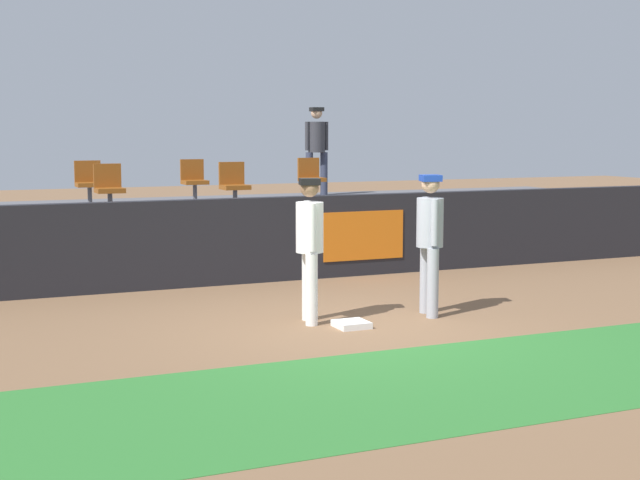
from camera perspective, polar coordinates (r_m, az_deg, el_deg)
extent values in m
plane|color=brown|center=(11.38, 2.30, -5.56)|extent=(60.00, 60.00, 0.00)
cube|color=#2D722D|center=(9.17, 9.48, -8.70)|extent=(18.00, 2.80, 0.01)
cube|color=white|center=(11.38, 2.01, -5.36)|extent=(0.40, 0.40, 0.08)
cylinder|color=white|center=(11.74, -0.77, -2.89)|extent=(0.16, 0.16, 0.92)
cylinder|color=white|center=(11.42, -0.54, -3.18)|extent=(0.16, 0.16, 0.92)
cylinder|color=white|center=(11.47, -0.66, 0.81)|extent=(0.43, 0.43, 0.65)
sphere|color=#8C6647|center=(11.43, -0.67, 3.33)|extent=(0.24, 0.24, 0.24)
cube|color=black|center=(11.42, -0.67, 3.72)|extent=(0.31, 0.31, 0.08)
cylinder|color=white|center=(11.68, -0.81, 1.02)|extent=(0.09, 0.09, 0.60)
cylinder|color=white|center=(11.26, -0.51, 0.80)|extent=(0.09, 0.09, 0.60)
ellipsoid|color=brown|center=(11.72, -0.30, -0.24)|extent=(0.17, 0.22, 0.28)
cylinder|color=#9EA3AD|center=(12.29, 6.71, -2.48)|extent=(0.16, 0.16, 0.93)
cylinder|color=#9EA3AD|center=(11.97, 7.15, -2.73)|extent=(0.16, 0.16, 0.93)
cylinder|color=#9EA3AD|center=(12.03, 6.98, 1.11)|extent=(0.43, 0.43, 0.65)
sphere|color=tan|center=(11.99, 7.02, 3.54)|extent=(0.24, 0.24, 0.24)
cube|color=#193899|center=(11.98, 7.02, 3.91)|extent=(0.31, 0.31, 0.08)
cylinder|color=#9EA3AD|center=(12.23, 6.70, 1.31)|extent=(0.09, 0.09, 0.61)
cylinder|color=#9EA3AD|center=(11.82, 7.28, 1.11)|extent=(0.09, 0.09, 0.61)
cube|color=black|center=(14.71, -4.08, 0.00)|extent=(18.00, 0.24, 1.39)
cube|color=orange|center=(15.32, 2.79, 0.28)|extent=(1.50, 0.02, 0.83)
cube|color=#59595E|center=(17.15, -6.92, 0.43)|extent=(18.00, 4.80, 1.08)
cylinder|color=#4C4C51|center=(18.44, -0.51, 3.23)|extent=(0.08, 0.08, 0.40)
cube|color=#8C4714|center=(18.43, -0.51, 3.85)|extent=(0.46, 0.44, 0.08)
cube|color=#8C4714|center=(18.59, -0.74, 4.62)|extent=(0.46, 0.06, 0.40)
cylinder|color=#4C4C51|center=(17.63, -7.93, 3.00)|extent=(0.08, 0.08, 0.40)
cube|color=#8C4714|center=(17.61, -7.94, 3.65)|extent=(0.46, 0.44, 0.08)
cube|color=#8C4714|center=(17.79, -8.11, 4.45)|extent=(0.46, 0.06, 0.40)
cylinder|color=#4C4C51|center=(15.44, -13.16, 2.34)|extent=(0.08, 0.08, 0.40)
cube|color=#8C4714|center=(15.42, -13.18, 3.08)|extent=(0.46, 0.44, 0.08)
cube|color=#8C4714|center=(15.60, -13.33, 4.00)|extent=(0.46, 0.06, 0.40)
cylinder|color=#4C4C51|center=(15.97, -5.40, 2.64)|extent=(0.08, 0.08, 0.40)
cube|color=#8C4714|center=(15.96, -5.41, 3.35)|extent=(0.46, 0.44, 0.08)
cube|color=#8C4714|center=(16.13, -5.63, 4.24)|extent=(0.46, 0.06, 0.40)
cylinder|color=#4C4C51|center=(17.20, -14.38, 2.75)|extent=(0.08, 0.08, 0.40)
cube|color=#8C4714|center=(17.19, -14.40, 3.42)|extent=(0.48, 0.44, 0.08)
cube|color=#8C4714|center=(17.36, -14.52, 4.24)|extent=(0.48, 0.06, 0.40)
cylinder|color=#33384C|center=(19.57, 0.25, 4.22)|extent=(0.16, 0.16, 0.93)
cylinder|color=#33384C|center=(19.45, -0.68, 4.20)|extent=(0.16, 0.16, 0.93)
cylinder|color=#333338|center=(19.49, -0.21, 6.54)|extent=(0.37, 0.37, 0.66)
sphere|color=tan|center=(19.49, -0.21, 8.05)|extent=(0.24, 0.24, 0.24)
cube|color=black|center=(19.49, -0.21, 8.28)|extent=(0.26, 0.26, 0.09)
cylinder|color=#333338|center=(19.57, 0.39, 6.60)|extent=(0.10, 0.10, 0.61)
cylinder|color=#333338|center=(19.41, -0.82, 6.60)|extent=(0.10, 0.10, 0.61)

